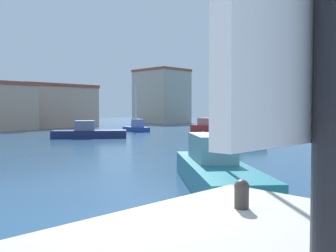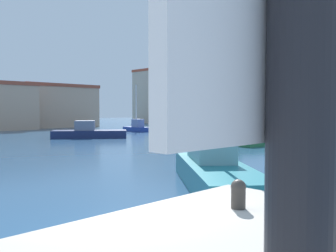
{
  "view_description": "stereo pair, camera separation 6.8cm",
  "coord_description": "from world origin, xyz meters",
  "px_view_note": "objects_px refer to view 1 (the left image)",
  "views": [
    {
      "loc": [
        -4.08,
        -5.25,
        2.7
      ],
      "look_at": [
        19.54,
        18.5,
        1.25
      ],
      "focal_mm": 39.35,
      "sensor_mm": 36.0,
      "label": 1
    },
    {
      "loc": [
        -4.03,
        -5.3,
        2.7
      ],
      "look_at": [
        19.54,
        18.5,
        1.25
      ],
      "focal_mm": 39.35,
      "sensor_mm": 36.0,
      "label": 2
    }
  ],
  "objects_px": {
    "sailboat_blue_outer_mooring": "(136,127)",
    "motorboat_red_distant_north": "(210,128)",
    "sailboat_teal_far_left": "(215,168)",
    "motorboat_navy_behind_lamppost": "(89,132)",
    "mooring_bollard": "(242,193)",
    "motorboat_green_far_right": "(230,138)"
  },
  "relations": [
    {
      "from": "sailboat_blue_outer_mooring",
      "to": "motorboat_navy_behind_lamppost",
      "type": "height_order",
      "value": "sailboat_blue_outer_mooring"
    },
    {
      "from": "sailboat_teal_far_left",
      "to": "sailboat_blue_outer_mooring",
      "type": "bearing_deg",
      "value": 54.68
    },
    {
      "from": "motorboat_red_distant_north",
      "to": "sailboat_blue_outer_mooring",
      "type": "bearing_deg",
      "value": 118.54
    },
    {
      "from": "motorboat_green_far_right",
      "to": "motorboat_red_distant_north",
      "type": "bearing_deg",
      "value": 44.92
    },
    {
      "from": "motorboat_red_distant_north",
      "to": "sailboat_teal_far_left",
      "type": "bearing_deg",
      "value": -141.0
    },
    {
      "from": "motorboat_green_far_right",
      "to": "sailboat_teal_far_left",
      "type": "xyz_separation_m",
      "value": [
        -13.84,
        -9.27,
        0.16
      ]
    },
    {
      "from": "mooring_bollard",
      "to": "motorboat_red_distant_north",
      "type": "distance_m",
      "value": 37.83
    },
    {
      "from": "mooring_bollard",
      "to": "motorboat_green_far_right",
      "type": "relative_size",
      "value": 0.08
    },
    {
      "from": "motorboat_navy_behind_lamppost",
      "to": "motorboat_red_distant_north",
      "type": "bearing_deg",
      "value": -13.09
    },
    {
      "from": "mooring_bollard",
      "to": "motorboat_green_far_right",
      "type": "xyz_separation_m",
      "value": [
        18.85,
        13.71,
        -0.81
      ]
    },
    {
      "from": "motorboat_green_far_right",
      "to": "sailboat_teal_far_left",
      "type": "height_order",
      "value": "sailboat_teal_far_left"
    },
    {
      "from": "motorboat_red_distant_north",
      "to": "motorboat_green_far_right",
      "type": "bearing_deg",
      "value": -135.08
    },
    {
      "from": "motorboat_green_far_right",
      "to": "motorboat_red_distant_north",
      "type": "xyz_separation_m",
      "value": [
        10.35,
        10.32,
        0.12
      ]
    },
    {
      "from": "motorboat_green_far_right",
      "to": "motorboat_red_distant_north",
      "type": "relative_size",
      "value": 1.03
    },
    {
      "from": "sailboat_blue_outer_mooring",
      "to": "motorboat_red_distant_north",
      "type": "height_order",
      "value": "sailboat_blue_outer_mooring"
    },
    {
      "from": "motorboat_navy_behind_lamppost",
      "to": "mooring_bollard",
      "type": "bearing_deg",
      "value": -118.06
    },
    {
      "from": "sailboat_teal_far_left",
      "to": "motorboat_navy_behind_lamppost",
      "type": "distance_m",
      "value": 24.91
    },
    {
      "from": "motorboat_navy_behind_lamppost",
      "to": "motorboat_red_distant_north",
      "type": "relative_size",
      "value": 1.25
    },
    {
      "from": "motorboat_navy_behind_lamppost",
      "to": "motorboat_red_distant_north",
      "type": "height_order",
      "value": "motorboat_red_distant_north"
    },
    {
      "from": "motorboat_green_far_right",
      "to": "sailboat_teal_far_left",
      "type": "relative_size",
      "value": 0.61
    },
    {
      "from": "motorboat_green_far_right",
      "to": "motorboat_navy_behind_lamppost",
      "type": "bearing_deg",
      "value": 107.16
    },
    {
      "from": "sailboat_blue_outer_mooring",
      "to": "sailboat_teal_far_left",
      "type": "relative_size",
      "value": 0.62
    }
  ]
}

